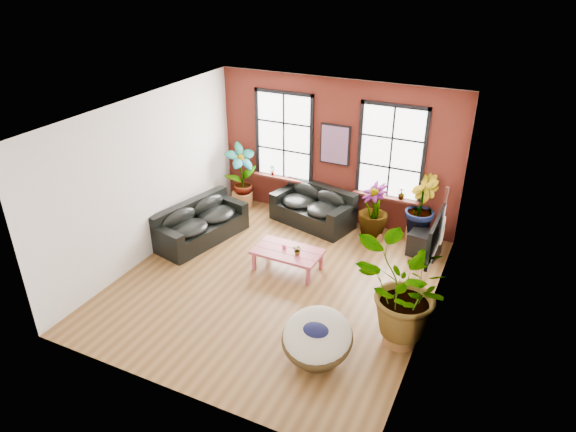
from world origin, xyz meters
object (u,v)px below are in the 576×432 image
at_px(sofa_back, 314,207).
at_px(sofa_left, 200,223).
at_px(papasan_chair, 317,338).
at_px(coffee_table, 288,253).

height_order(sofa_back, sofa_left, sofa_back).
bearing_deg(sofa_back, sofa_left, -123.24).
xyz_separation_m(sofa_back, papasan_chair, (1.93, -4.45, 0.04)).
bearing_deg(sofa_left, sofa_back, -34.78).
bearing_deg(coffee_table, sofa_back, 99.44).
relative_size(coffee_table, papasan_chair, 1.12).
distance_m(sofa_left, papasan_chair, 4.76).
xyz_separation_m(sofa_left, papasan_chair, (4.01, -2.56, 0.05)).
bearing_deg(coffee_table, papasan_chair, -53.57).
distance_m(sofa_left, coffee_table, 2.42).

